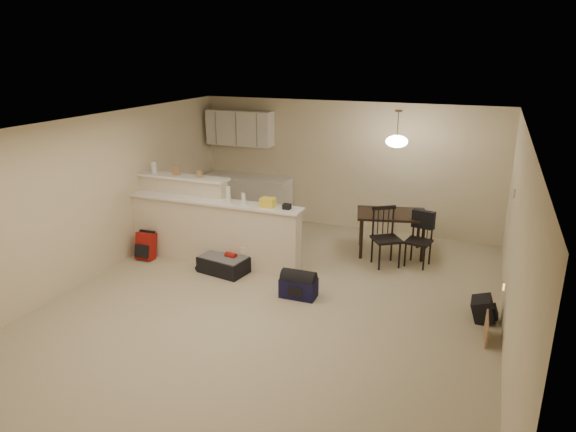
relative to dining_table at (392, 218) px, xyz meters
The scene contains 21 objects.
room 2.74m from the dining_table, 115.60° to the right, with size 7.00×7.02×2.50m.
breakfast_bar 3.24m from the dining_table, 153.88° to the right, with size 3.08×0.58×1.39m.
upper_cabinets 3.69m from the dining_table, 164.80° to the left, with size 1.40×0.34×0.70m, color white.
kitchen_counter 3.26m from the dining_table, 166.08° to the left, with size 1.80×0.60×0.90m, color white.
thermostat 2.19m from the dining_table, 25.12° to the right, with size 0.02×0.12×0.12m, color beige.
jar 4.20m from the dining_table, 161.77° to the right, with size 0.10×0.10×0.20m, color silver.
cereal_box 3.78m from the dining_table, 159.57° to the right, with size 0.10×0.07×0.16m, color #9D7651.
small_box 3.37m from the dining_table, 156.80° to the right, with size 0.08×0.06×0.12m, color #9D7651.
bottle_a 2.86m from the dining_table, 147.43° to the right, with size 0.07×0.07×0.26m, color silver.
bottle_b 2.64m from the dining_table, 144.24° to the right, with size 0.06×0.06×0.18m, color silver.
bag_lump 2.31m from the dining_table, 137.93° to the right, with size 0.22×0.18×0.14m, color #9D7651.
pouch 2.08m from the dining_table, 131.88° to the right, with size 0.12×0.10×0.08m, color #9D7651.
dining_table is the anchor object (origin of this frame).
pendant_lamp 1.34m from the dining_table, 116.57° to the right, with size 0.36×0.36×0.62m.
dining_chair_near 0.60m from the dining_table, 86.64° to the right, with size 0.43×0.41×0.98m, color black, non-canonical shape.
dining_chair_far 0.68m from the dining_table, 35.65° to the right, with size 0.39×0.37×0.89m, color black, non-canonical shape.
suitcase 2.99m from the dining_table, 142.28° to the right, with size 0.76×0.49×0.26m, color black.
red_backpack 4.25m from the dining_table, 154.85° to the right, with size 0.31×0.19×0.46m, color maroon.
navy_duffel 2.41m from the dining_table, 112.48° to the right, with size 0.52×0.28×0.28m, color black.
black_daypack 2.53m from the dining_table, 49.83° to the right, with size 0.35×0.24×0.31m, color black.
cardboard_sheet 3.00m from the dining_table, 56.02° to the right, with size 0.42×0.02×0.32m, color #9D7651.
Camera 1 is at (2.60, -6.08, 3.42)m, focal length 32.00 mm.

